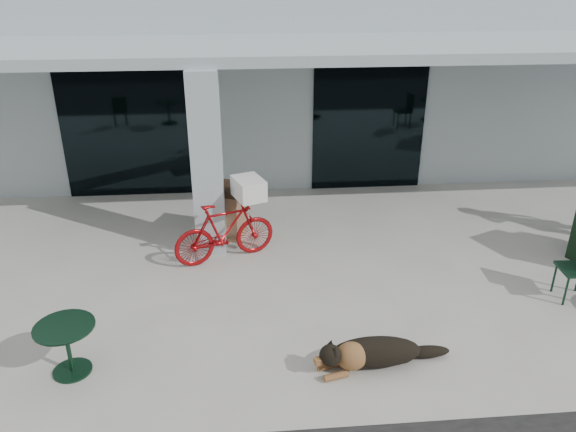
{
  "coord_description": "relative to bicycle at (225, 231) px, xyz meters",
  "views": [
    {
      "loc": [
        -0.93,
        -6.52,
        4.66
      ],
      "look_at": [
        -0.24,
        1.39,
        1.0
      ],
      "focal_mm": 35.0,
      "sensor_mm": 36.0,
      "label": 1
    }
  ],
  "objects": [
    {
      "name": "overhang",
      "position": [
        1.25,
        1.7,
        2.69
      ],
      "size": [
        22.0,
        2.8,
        0.18
      ],
      "primitive_type": "cube",
      "color": "#9FAFB4",
      "rests_on": "column"
    },
    {
      "name": "storefront_glass_left",
      "position": [
        -1.95,
        3.08,
        0.83
      ],
      "size": [
        2.8,
        0.06,
        2.7
      ],
      "primitive_type": "cube",
      "color": "black",
      "rests_on": "ground"
    },
    {
      "name": "column",
      "position": [
        -0.25,
        0.4,
        1.04
      ],
      "size": [
        0.5,
        0.5,
        3.12
      ],
      "primitive_type": "cube",
      "color": "#9FAFB4",
      "rests_on": "ground"
    },
    {
      "name": "cup_near_dog",
      "position": [
        1.4,
        -2.81,
        -0.47
      ],
      "size": [
        0.09,
        0.09,
        0.11
      ],
      "primitive_type": "cylinder",
      "rotation": [
        0.0,
        0.0,
        -0.08
      ],
      "color": "white",
      "rests_on": "ground"
    },
    {
      "name": "bicycle",
      "position": [
        0.0,
        0.0,
        0.0
      ],
      "size": [
        1.81,
        1.07,
        1.05
      ],
      "primitive_type": "imported",
      "rotation": [
        0.0,
        0.0,
        1.93
      ],
      "color": "maroon",
      "rests_on": "ground"
    },
    {
      "name": "building",
      "position": [
        1.25,
        6.6,
        1.73
      ],
      "size": [
        22.0,
        7.0,
        4.5
      ],
      "primitive_type": "cube",
      "color": "#9FAFB4",
      "rests_on": "ground"
    },
    {
      "name": "dog",
      "position": [
        1.9,
        -2.9,
        -0.3
      ],
      "size": [
        1.39,
        0.75,
        0.44
      ],
      "primitive_type": null,
      "rotation": [
        0.0,
        0.0,
        0.25
      ],
      "color": "black",
      "rests_on": "ground"
    },
    {
      "name": "ground",
      "position": [
        1.25,
        -1.9,
        -0.52
      ],
      "size": [
        80.0,
        80.0,
        0.0
      ],
      "primitive_type": "plane",
      "color": "#B7B6AD",
      "rests_on": "ground"
    },
    {
      "name": "cafe_table_near",
      "position": [
        -1.86,
        -2.7,
        -0.18
      ],
      "size": [
        0.74,
        0.74,
        0.68
      ],
      "primitive_type": null,
      "rotation": [
        0.0,
        0.0,
        0.02
      ],
      "color": "black",
      "rests_on": "ground"
    },
    {
      "name": "cafe_chair_far_b",
      "position": [
        5.17,
        -1.65,
        -0.01
      ],
      "size": [
        0.53,
        0.49,
        1.02
      ],
      "primitive_type": null,
      "rotation": [
        0.0,
        0.0,
        -1.63
      ],
      "color": "black",
      "rests_on": "ground"
    },
    {
      "name": "laundry_basket",
      "position": [
        0.42,
        0.16,
        0.7
      ],
      "size": [
        0.6,
        0.69,
        0.34
      ],
      "primitive_type": "cube",
      "rotation": [
        0.0,
        0.0,
        1.93
      ],
      "color": "white",
      "rests_on": "bicycle"
    },
    {
      "name": "trash_receptacle",
      "position": [
        0.05,
        0.9,
        -0.03
      ],
      "size": [
        0.75,
        0.75,
        0.99
      ],
      "primitive_type": null,
      "rotation": [
        0.0,
        0.0,
        -0.37
      ],
      "color": "#846044",
      "rests_on": "ground"
    },
    {
      "name": "storefront_glass_right",
      "position": [
        3.05,
        3.08,
        0.83
      ],
      "size": [
        2.4,
        0.06,
        2.7
      ],
      "primitive_type": "cube",
      "color": "black",
      "rests_on": "ground"
    }
  ]
}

